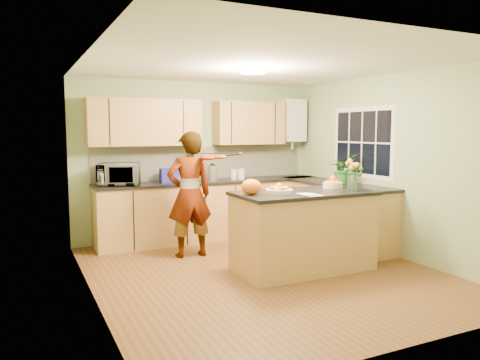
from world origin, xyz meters
name	(u,v)px	position (x,y,z in m)	size (l,w,h in m)	color
floor	(263,272)	(0.00, 0.00, 0.00)	(4.50, 4.50, 0.00)	brown
ceiling	(264,64)	(0.00, 0.00, 2.50)	(4.00, 4.50, 0.02)	white
wall_back	(198,160)	(0.00, 2.25, 1.25)	(4.00, 0.02, 2.50)	#8F9F72
wall_front	(405,194)	(0.00, -2.25, 1.25)	(4.00, 0.02, 2.50)	#8F9F72
wall_left	(90,178)	(-2.00, 0.00, 1.25)	(0.02, 4.50, 2.50)	#8F9F72
wall_right	(391,165)	(2.00, 0.00, 1.25)	(0.02, 4.50, 2.50)	#8F9F72
back_counter	(211,210)	(0.10, 1.95, 0.47)	(3.64, 0.62, 0.94)	#AF7B46
right_counter	(334,213)	(1.70, 0.85, 0.47)	(0.62, 2.24, 0.94)	#AF7B46
splashback	(204,163)	(0.10, 2.23, 1.20)	(3.60, 0.02, 0.52)	beige
upper_cabinets	(191,123)	(-0.18, 2.08, 1.85)	(3.20, 0.34, 0.70)	#AF7B46
boiler	(292,121)	(1.70, 2.09, 1.90)	(0.40, 0.30, 0.86)	silver
window_right	(362,143)	(1.99, 0.60, 1.55)	(0.01, 1.30, 1.05)	silver
light_switch	(102,179)	(-1.99, -0.60, 1.30)	(0.02, 0.09, 0.09)	silver
ceiling_lamp	(253,71)	(0.00, 0.30, 2.46)	(0.30, 0.30, 0.07)	#FFEABF
peninsula_island	(303,231)	(0.50, -0.10, 0.49)	(1.71, 0.88, 0.98)	#AF7B46
fruit_dish	(279,189)	(0.15, -0.10, 1.03)	(0.33, 0.33, 0.11)	beige
orange_bowl	(333,183)	(1.05, 0.05, 1.04)	(0.25, 0.25, 0.15)	beige
flower_vase	(353,165)	(1.10, -0.28, 1.30)	(0.26, 0.26, 0.48)	silver
orange_bag	(251,187)	(-0.20, -0.05, 1.07)	(0.24, 0.21, 0.18)	orange
papers	(311,195)	(0.40, -0.40, 0.99)	(0.20, 0.27, 0.01)	white
violinist	(189,195)	(-0.56, 1.10, 0.86)	(0.63, 0.41, 1.72)	#EDAF91
violin	(209,157)	(-0.36, 0.88, 1.38)	(0.58, 0.23, 0.12)	#4D1704
microwave	(119,174)	(-1.34, 1.92, 1.10)	(0.57, 0.39, 0.32)	silver
blue_box	(169,175)	(-0.57, 1.97, 1.05)	(0.27, 0.20, 0.21)	#212398
kettle	(212,172)	(0.13, 1.94, 1.07)	(0.17, 0.17, 0.32)	silver
jar_cream	(234,174)	(0.51, 1.96, 1.02)	(0.10, 0.10, 0.16)	beige
jar_white	(241,174)	(0.63, 1.91, 1.02)	(0.11, 0.11, 0.17)	silver
potted_plant	(343,169)	(1.70, 0.67, 1.16)	(0.40, 0.35, 0.45)	#276A23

